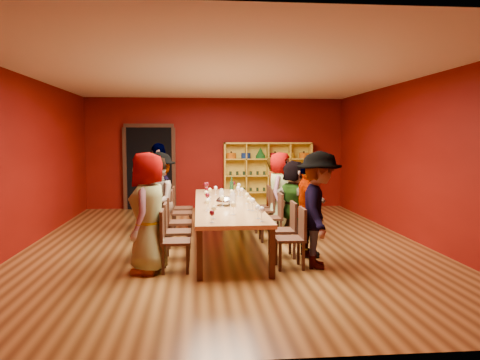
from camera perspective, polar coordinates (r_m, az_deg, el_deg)
name	(u,v)px	position (r m, az deg, el deg)	size (l,w,h in m)	color
room_shell	(226,161)	(8.36, -1.71, 2.31)	(7.10, 9.10, 3.04)	#5A3717
tasting_table	(226,206)	(8.44, -1.70, -3.13)	(1.10, 4.50, 0.75)	#B7864C
doorway	(150,168)	(12.86, -10.96, 1.50)	(1.40, 0.17, 2.30)	black
shelving_unit	(267,172)	(12.83, 3.35, 0.95)	(2.40, 0.40, 1.80)	gold
chair_person_left_0	(170,237)	(6.80, -8.53, -6.92)	(0.42, 0.42, 0.89)	black
person_left_0	(148,213)	(6.76, -11.12, -3.93)	(0.84, 0.46, 1.71)	#6184C8
chair_person_left_1	(173,228)	(7.49, -8.22, -5.81)	(0.42, 0.42, 0.89)	black
person_left_1	(146,207)	(7.46, -11.38, -3.21)	(0.61, 0.45, 1.68)	#141A39
chair_person_left_2	(175,219)	(8.31, -7.92, -4.72)	(0.42, 0.42, 0.89)	black
person_left_2	(156,202)	(8.29, -10.17, -2.70)	(0.77, 0.42, 1.58)	#5E8FC1
chair_person_left_3	(178,210)	(9.34, -7.62, -3.63)	(0.42, 0.42, 0.89)	black
person_left_3	(160,194)	(9.32, -9.73, -1.66)	(1.06, 0.44, 1.64)	#5B8ABD
chair_person_left_4	(179,205)	(10.00, -7.46, -3.06)	(0.42, 0.42, 0.89)	black
person_left_4	(159,186)	(9.98, -9.84, -0.74)	(1.06, 0.48, 1.81)	#151B3B
chair_person_right_0	(295,235)	(6.96, 6.72, -6.63)	(0.42, 0.42, 0.89)	black
person_right_0	(319,210)	(6.97, 9.59, -3.59)	(1.11, 0.46, 1.72)	white
chair_person_right_1	(287,226)	(7.57, 5.72, -5.66)	(0.42, 0.42, 0.89)	black
person_right_1	(308,209)	(7.60, 8.26, -3.52)	(0.91, 0.41, 1.55)	#131B34
chair_person_right_2	(275,215)	(8.73, 4.24, -4.22)	(0.42, 0.42, 0.89)	black
person_right_2	(294,201)	(8.75, 6.58, -2.51)	(1.39, 0.40, 1.50)	pink
chair_person_right_3	(267,207)	(9.61, 3.35, -3.36)	(0.42, 0.42, 0.89)	black
person_right_3	(280,192)	(9.61, 4.88, -1.46)	(0.79, 0.43, 1.63)	#5E92C1
chair_person_right_4	(264,204)	(10.15, 2.88, -2.90)	(0.42, 0.42, 0.89)	black
person_right_4	(275,192)	(10.16, 4.24, -1.43)	(0.55, 0.40, 1.51)	pink
wine_glass_0	(242,190)	(9.25, 0.23, -1.25)	(0.07, 0.07, 0.18)	white
wine_glass_1	(249,201)	(7.54, 1.08, -2.56)	(0.08, 0.08, 0.21)	white
wine_glass_2	(208,201)	(7.62, -3.88, -2.59)	(0.08, 0.08, 0.19)	white
wine_glass_3	(233,205)	(7.08, -0.84, -3.10)	(0.08, 0.08, 0.20)	white
wine_glass_4	(207,203)	(7.45, -4.04, -2.76)	(0.08, 0.08, 0.19)	white
wine_glass_5	(216,188)	(9.65, -2.98, -1.02)	(0.07, 0.07, 0.18)	white
wine_glass_6	(233,184)	(10.35, -0.81, -0.48)	(0.08, 0.08, 0.21)	white
wine_glass_7	(262,211)	(6.50, 2.66, -3.75)	(0.09, 0.09, 0.21)	white
wine_glass_8	(238,189)	(9.34, -0.21, -1.08)	(0.08, 0.08, 0.21)	white
wine_glass_9	(206,194)	(8.43, -4.15, -1.70)	(0.09, 0.09, 0.22)	white
wine_glass_10	(247,196)	(8.26, 0.84, -1.93)	(0.08, 0.08, 0.20)	white
wine_glass_11	(222,199)	(7.92, -2.19, -2.27)	(0.08, 0.08, 0.19)	white
wine_glass_12	(210,190)	(9.25, -3.70, -1.27)	(0.07, 0.07, 0.18)	white
wine_glass_13	(212,214)	(6.43, -3.44, -4.10)	(0.07, 0.07, 0.18)	white
wine_glass_14	(207,189)	(9.38, -4.06, -1.15)	(0.08, 0.08, 0.19)	white
wine_glass_15	(207,196)	(8.25, -3.98, -1.93)	(0.08, 0.08, 0.20)	white
wine_glass_16	(205,185)	(10.14, -4.23, -0.61)	(0.08, 0.08, 0.21)	white
wine_glass_17	(253,201)	(7.46, 1.54, -2.64)	(0.08, 0.08, 0.21)	white
wine_glass_18	(258,209)	(6.73, 2.19, -3.51)	(0.08, 0.08, 0.20)	white
wine_glass_19	(232,192)	(8.82, -1.03, -1.50)	(0.08, 0.08, 0.20)	white
wine_glass_20	(239,186)	(10.10, -0.14, -0.68)	(0.08, 0.08, 0.19)	white
wine_glass_21	(207,185)	(10.19, -4.02, -0.56)	(0.09, 0.09, 0.21)	white
wine_glass_22	(214,209)	(6.75, -3.19, -3.56)	(0.08, 0.08, 0.19)	white
spittoon_bowl	(225,201)	(8.08, -1.82, -2.59)	(0.32, 0.32, 0.18)	silver
carafe_a	(221,196)	(8.53, -2.27, -1.95)	(0.11, 0.11, 0.24)	white
carafe_b	(233,200)	(7.93, -0.89, -2.43)	(0.13, 0.13, 0.26)	white
wine_bottle	(232,187)	(9.97, -1.03, -0.81)	(0.10, 0.10, 0.34)	#15391B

